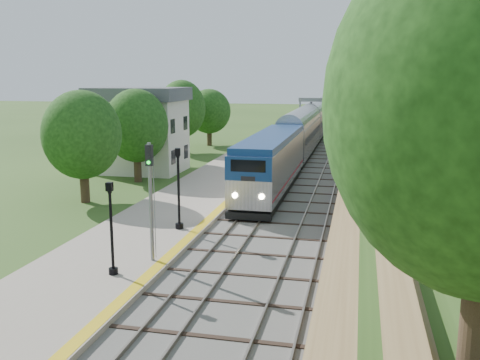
% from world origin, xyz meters
% --- Properties ---
extents(ground, '(320.00, 320.00, 0.00)m').
position_xyz_m(ground, '(0.00, 0.00, 0.00)').
color(ground, '#2D4C19').
rests_on(ground, ground).
extents(trackbed, '(9.50, 170.00, 0.28)m').
position_xyz_m(trackbed, '(2.00, 60.00, 0.07)').
color(trackbed, '#4C4944').
rests_on(trackbed, ground).
extents(platform, '(6.40, 68.00, 0.38)m').
position_xyz_m(platform, '(-5.20, 16.00, 0.19)').
color(platform, gray).
rests_on(platform, ground).
extents(yellow_stripe, '(0.55, 68.00, 0.01)m').
position_xyz_m(yellow_stripe, '(-2.35, 16.00, 0.39)').
color(yellow_stripe, gold).
rests_on(yellow_stripe, platform).
extents(embankment, '(10.64, 170.00, 11.70)m').
position_xyz_m(embankment, '(10.35, 60.00, 1.95)').
color(embankment, brown).
rests_on(embankment, ground).
extents(station_building, '(8.60, 6.60, 8.00)m').
position_xyz_m(station_building, '(-14.00, 30.00, 4.09)').
color(station_building, white).
rests_on(station_building, ground).
extents(signal_gantry, '(8.40, 0.38, 6.20)m').
position_xyz_m(signal_gantry, '(2.47, 54.99, 4.82)').
color(signal_gantry, slate).
rests_on(signal_gantry, ground).
extents(trees_behind_platform, '(7.82, 53.32, 7.21)m').
position_xyz_m(trees_behind_platform, '(-11.17, 20.67, 4.53)').
color(trees_behind_platform, '#332316').
rests_on(trees_behind_platform, ground).
extents(train, '(2.98, 119.65, 4.39)m').
position_xyz_m(train, '(0.00, 72.57, 2.25)').
color(train, black).
rests_on(train, trackbed).
extents(lamppost_mid, '(0.41, 0.41, 4.17)m').
position_xyz_m(lamppost_mid, '(-3.91, 3.22, 2.24)').
color(lamppost_mid, black).
rests_on(lamppost_mid, platform).
extents(lamppost_far, '(0.46, 0.46, 4.69)m').
position_xyz_m(lamppost_far, '(-3.42, 10.75, 2.47)').
color(lamppost_far, black).
rests_on(lamppost_far, platform).
extents(signal_platform, '(0.33, 0.26, 5.66)m').
position_xyz_m(signal_platform, '(-2.90, 5.34, 3.86)').
color(signal_platform, slate).
rests_on(signal_platform, platform).
extents(signal_farside, '(0.37, 0.29, 6.66)m').
position_xyz_m(signal_farside, '(6.20, 22.76, 4.19)').
color(signal_farside, slate).
rests_on(signal_farside, ground).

